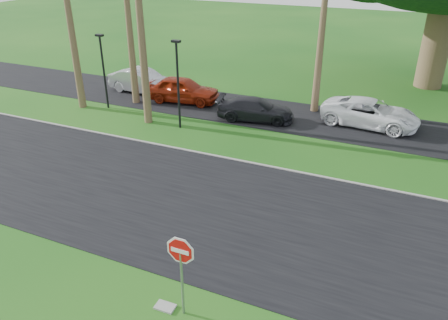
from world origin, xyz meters
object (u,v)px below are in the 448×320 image
stop_sign_near (181,261)px  car_dark (255,109)px  car_silver (143,81)px  car_red (182,90)px  car_minivan (370,113)px

stop_sign_near → car_dark: size_ratio=0.62×
car_silver → car_red: bearing=-94.9°
stop_sign_near → car_minivan: bearing=80.2°
car_silver → car_minivan: bearing=-85.0°
stop_sign_near → car_silver: bearing=126.4°
stop_sign_near → car_minivan: (2.75, 15.88, -1.06)m
car_red → car_dark: bearing=-109.0°
stop_sign_near → car_red: bearing=118.8°
car_dark → car_minivan: bearing=-85.2°
stop_sign_near → car_silver: 19.71m
stop_sign_near → car_silver: stop_sign_near is taller
car_dark → car_minivan: (5.95, 1.69, 0.09)m
stop_sign_near → car_dark: (-3.19, 14.19, -1.16)m
stop_sign_near → car_red: 17.46m
car_silver → car_dark: car_silver is taller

